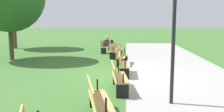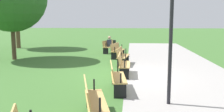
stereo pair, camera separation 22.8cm
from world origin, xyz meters
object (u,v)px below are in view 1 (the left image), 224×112
at_px(person_seated, 108,44).
at_px(trash_bin, 111,45).
at_px(bench_2, 121,56).
at_px(bench_5, 97,100).
at_px(bench_1, 115,50).
at_px(bench_3, 123,64).
at_px(bench_4, 118,77).
at_px(bench_0, 107,46).

distance_m(person_seated, trash_bin, 1.71).
relative_size(bench_2, bench_5, 0.99).
distance_m(bench_1, bench_2, 2.37).
height_order(bench_3, bench_4, same).
bearing_deg(bench_3, person_seated, -170.57).
bearing_deg(person_seated, bench_1, 35.51).
bearing_deg(bench_3, bench_1, -173.48).
relative_size(bench_4, bench_5, 0.99).
distance_m(bench_2, person_seated, 4.53).
bearing_deg(person_seated, bench_4, 25.87).
bearing_deg(bench_0, bench_3, 29.48).
xyz_separation_m(bench_0, bench_1, (2.28, 0.67, 0.00)).
xyz_separation_m(bench_3, bench_4, (2.37, -0.14, 0.00)).
height_order(bench_5, trash_bin, bench_5).
distance_m(bench_2, trash_bin, 6.18).
distance_m(bench_1, trash_bin, 3.80).
xyz_separation_m(bench_1, bench_5, (9.42, 0.00, 0.00)).
bearing_deg(bench_4, bench_3, 170.17).
relative_size(bench_2, bench_3, 1.03).
distance_m(bench_4, bench_5, 2.37).
height_order(bench_2, bench_3, same).
xyz_separation_m(bench_1, bench_3, (4.71, 0.54, 0.00)).
xyz_separation_m(bench_4, person_seated, (-9.16, -0.99, 0.17)).
bearing_deg(trash_bin, bench_4, 4.84).
xyz_separation_m(bench_1, bench_4, (7.08, 0.40, 0.00)).
bearing_deg(bench_5, trash_bin, 169.10).
xyz_separation_m(bench_0, bench_4, (9.36, 1.07, 0.00)).
bearing_deg(trash_bin, bench_2, 8.55).
height_order(bench_0, person_seated, person_seated).
distance_m(bench_0, bench_5, 11.72).
relative_size(bench_0, bench_4, 1.01).
distance_m(bench_0, bench_1, 2.37).
bearing_deg(person_seated, trash_bin, -162.80).
bearing_deg(bench_2, bench_0, -160.39).
bearing_deg(person_seated, bench_5, 22.62).
bearing_deg(trash_bin, person_seated, -2.50).
bearing_deg(trash_bin, bench_0, -5.84).
bearing_deg(bench_1, bench_3, 19.65).
relative_size(bench_1, bench_3, 1.04).
height_order(bench_5, person_seated, person_seated).
relative_size(bench_1, trash_bin, 2.25).
bearing_deg(bench_5, bench_3, 160.35).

